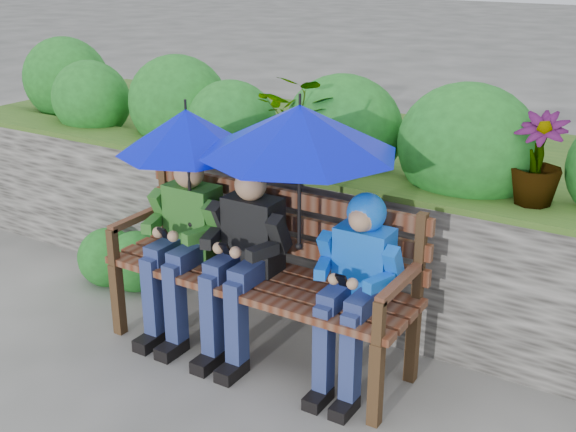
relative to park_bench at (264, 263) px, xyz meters
The scene contains 8 objects.
ground 0.64m from the park_bench, 29.79° to the right, with size 60.00×60.00×0.00m, color #53534E.
garden_backdrop 1.52m from the park_bench, 82.10° to the left, with size 8.00×2.88×1.79m.
park_bench is the anchor object (origin of this frame).
boy_left 0.57m from the park_bench, 169.66° to the right, with size 0.52×0.60×1.23m.
boy_middle 0.16m from the park_bench, 128.81° to the right, with size 0.52×0.60×1.23m.
boy_right 0.69m from the park_bench, ahead, with size 0.48×0.58×1.18m.
umbrella_left 0.94m from the park_bench, behind, with size 0.87×0.87×0.82m.
umbrella_right 0.95m from the park_bench, 12.88° to the right, with size 1.13×1.13×0.91m.
Camera 1 is at (2.09, -3.28, 2.46)m, focal length 45.00 mm.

